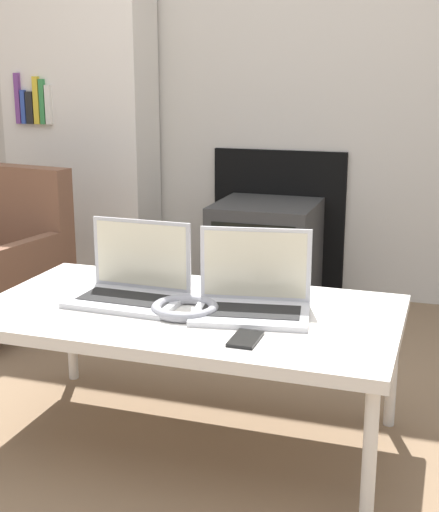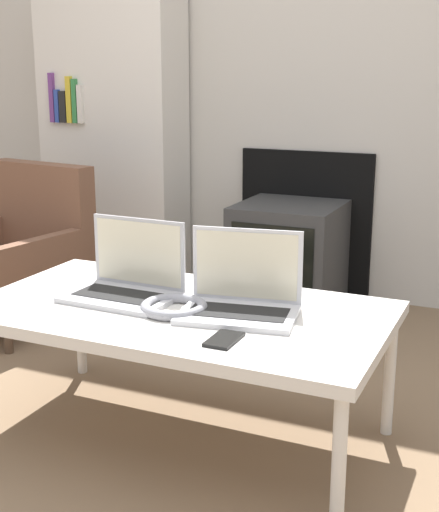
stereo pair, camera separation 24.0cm
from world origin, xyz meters
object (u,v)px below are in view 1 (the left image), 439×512
laptop_left (132,283)px  headphones (185,308)px  laptop_right (253,295)px  tv (266,254)px  phone (245,339)px

laptop_left → headphones: (0.20, -0.08, -0.04)m
laptop_right → tv: size_ratio=0.72×
laptop_right → headphones: size_ratio=1.85×
laptop_right → tv: bearing=93.3°
laptop_right → headphones: (-0.19, -0.07, -0.04)m
phone → tv: tv is taller
laptop_right → phone: laptop_right is taller
headphones → phone: (0.23, -0.16, -0.01)m
laptop_left → phone: laptop_left is taller
laptop_right → phone: size_ratio=2.97×
phone → laptop_right: bearing=101.3°
laptop_left → tv: (0.07, 1.37, -0.24)m
laptop_left → phone: (0.44, -0.23, -0.05)m
laptop_right → phone: 0.24m
phone → tv: (-0.36, 1.60, -0.19)m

